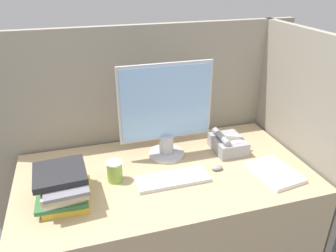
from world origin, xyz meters
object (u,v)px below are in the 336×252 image
(book_stack, at_px, (64,185))
(desk_telephone, at_px, (228,144))
(monitor, at_px, (166,114))
(coffee_cup, at_px, (115,171))
(mouse, at_px, (217,168))
(keyboard, at_px, (173,179))

(book_stack, relative_size, desk_telephone, 1.50)
(monitor, height_order, coffee_cup, monitor)
(mouse, bearing_deg, book_stack, -178.23)
(desk_telephone, bearing_deg, monitor, 171.49)
(coffee_cup, height_order, desk_telephone, desk_telephone)
(mouse, bearing_deg, desk_telephone, 50.56)
(mouse, height_order, book_stack, book_stack)
(mouse, height_order, desk_telephone, desk_telephone)
(keyboard, xyz_separation_m, coffee_cup, (-0.28, 0.09, 0.04))
(monitor, relative_size, book_stack, 1.73)
(keyboard, xyz_separation_m, mouse, (0.26, 0.03, 0.00))
(book_stack, bearing_deg, keyboard, -0.30)
(monitor, bearing_deg, coffee_cup, -152.53)
(mouse, relative_size, desk_telephone, 0.29)
(monitor, bearing_deg, book_stack, -156.04)
(keyboard, relative_size, coffee_cup, 3.38)
(keyboard, relative_size, book_stack, 1.18)
(mouse, bearing_deg, keyboard, -174.05)
(keyboard, distance_m, desk_telephone, 0.44)
(mouse, distance_m, coffee_cup, 0.54)
(monitor, height_order, book_stack, monitor)
(monitor, bearing_deg, keyboard, -98.98)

